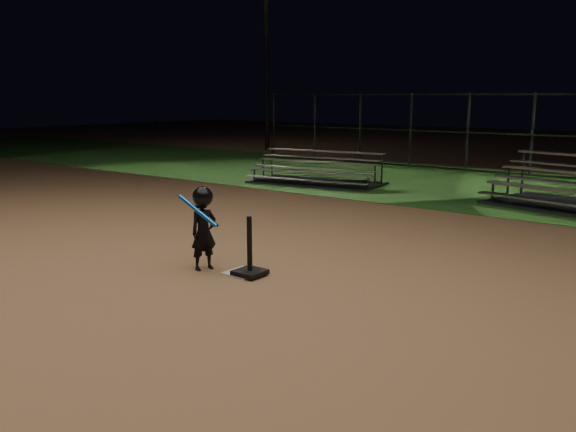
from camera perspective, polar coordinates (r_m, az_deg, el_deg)
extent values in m
plane|color=#9D6E47|center=(8.36, -4.22, -5.44)|extent=(80.00, 80.00, 0.00)
cube|color=#235019|center=(16.99, 18.92, 2.55)|extent=(60.00, 8.00, 0.01)
cube|color=beige|center=(8.35, -4.22, -5.36)|extent=(0.45, 0.45, 0.02)
cube|color=black|center=(8.22, -3.61, -5.31)|extent=(0.38, 0.38, 0.06)
cylinder|color=black|center=(8.12, -3.64, -2.60)|extent=(0.07, 0.07, 0.74)
imported|color=black|center=(8.49, -7.95, -1.56)|extent=(0.35, 0.44, 1.05)
sphere|color=black|center=(8.40, -8.04, 1.81)|extent=(0.28, 0.28, 0.28)
cylinder|color=blue|center=(8.29, -8.51, 0.49)|extent=(0.56, 0.23, 0.42)
cylinder|color=black|center=(8.29, -7.11, -0.52)|extent=(0.19, 0.09, 0.14)
cube|color=#B6B6BB|center=(16.41, 1.93, 4.11)|extent=(3.59, 0.75, 0.04)
cube|color=#B6B6BB|center=(16.21, 1.51, 3.45)|extent=(3.59, 0.75, 0.03)
cube|color=#B6B6BB|center=(16.82, 2.70, 5.14)|extent=(3.59, 0.75, 0.04)
cube|color=#B6B6BB|center=(16.62, 2.31, 4.51)|extent=(3.59, 0.75, 0.03)
cube|color=#B6B6BB|center=(17.24, 3.45, 6.13)|extent=(3.59, 0.75, 0.04)
cube|color=#B6B6BB|center=(17.03, 3.07, 5.52)|extent=(3.59, 0.75, 0.03)
cube|color=#38383D|center=(16.89, 2.69, 3.17)|extent=(3.83, 2.28, 0.05)
cube|color=#38383D|center=(19.83, 21.77, 3.64)|extent=(20.00, 0.05, 0.05)
cube|color=#38383D|center=(19.72, 22.02, 7.10)|extent=(20.00, 0.05, 0.05)
cube|color=#38383D|center=(19.69, 22.28, 10.58)|extent=(20.00, 0.05, 0.05)
cylinder|color=#38383D|center=(24.42, -1.36, 8.54)|extent=(0.08, 0.08, 2.50)
cylinder|color=#38383D|center=(21.62, 9.09, 8.06)|extent=(0.08, 0.08, 2.50)
cylinder|color=#38383D|center=(19.72, 22.02, 7.10)|extent=(0.08, 0.08, 2.50)
cylinder|color=#2D2D30|center=(27.25, -2.03, 14.60)|extent=(0.20, 0.20, 8.00)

